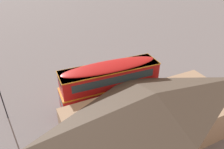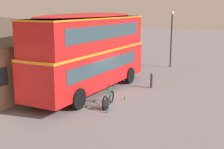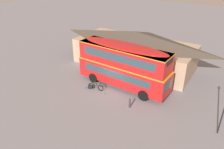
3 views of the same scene
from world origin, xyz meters
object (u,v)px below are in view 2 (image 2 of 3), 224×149
object	(u,v)px
double_decker_bus	(90,49)
water_bottle_green_metal	(125,98)
backpack_on_ground	(105,105)
street_lamp	(171,33)
kerb_bollard	(151,80)
water_bottle_blue_sports	(107,111)
touring_bicycle	(108,99)

from	to	relation	value
double_decker_bus	water_bottle_green_metal	xyz separation A→B (m)	(-0.76, -2.54, -2.54)
backpack_on_ground	street_lamp	distance (m)	13.01
double_decker_bus	kerb_bollard	size ratio (longest dim) A/B	10.59
backpack_on_ground	water_bottle_green_metal	world-z (taller)	backpack_on_ground
double_decker_bus	water_bottle_blue_sports	xyz separation A→B (m)	(-3.18, -2.54, -2.53)
touring_bicycle	backpack_on_ground	world-z (taller)	touring_bicycle
backpack_on_ground	street_lamp	bearing A→B (deg)	-2.16
double_decker_bus	touring_bicycle	world-z (taller)	double_decker_bus
touring_bicycle	kerb_bollard	xyz separation A→B (m)	(4.52, -1.06, 0.13)
touring_bicycle	water_bottle_blue_sports	distance (m)	1.15
backpack_on_ground	kerb_bollard	bearing A→B (deg)	-9.98
touring_bicycle	kerb_bollard	world-z (taller)	touring_bicycle
touring_bicycle	street_lamp	xyz separation A→B (m)	(12.03, -0.63, 2.58)
touring_bicycle	water_bottle_blue_sports	bearing A→B (deg)	-158.24
touring_bicycle	kerb_bollard	distance (m)	4.64
water_bottle_blue_sports	kerb_bollard	world-z (taller)	kerb_bollard
backpack_on_ground	kerb_bollard	xyz separation A→B (m)	(5.21, -0.92, 0.22)
water_bottle_blue_sports	kerb_bollard	distance (m)	5.61
water_bottle_blue_sports	kerb_bollard	bearing A→B (deg)	-6.65
water_bottle_blue_sports	kerb_bollard	size ratio (longest dim) A/B	0.24
double_decker_bus	street_lamp	distance (m)	10.27
backpack_on_ground	kerb_bollard	world-z (taller)	kerb_bollard
water_bottle_green_metal	kerb_bollard	world-z (taller)	kerb_bollard
touring_bicycle	street_lamp	distance (m)	12.32
double_decker_bus	water_bottle_green_metal	size ratio (longest dim) A/B	47.47
backpack_on_ground	street_lamp	xyz separation A→B (m)	(12.72, -0.48, 2.67)
backpack_on_ground	double_decker_bus	bearing A→B (deg)	38.70
backpack_on_ground	water_bottle_green_metal	bearing A→B (deg)	-7.39
street_lamp	kerb_bollard	world-z (taller)	street_lamp
water_bottle_blue_sports	street_lamp	xyz separation A→B (m)	(13.07, -0.21, 2.84)
double_decker_bus	touring_bicycle	xyz separation A→B (m)	(-2.14, -2.12, -2.27)
backpack_on_ground	water_bottle_green_metal	xyz separation A→B (m)	(2.07, -0.27, -0.18)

